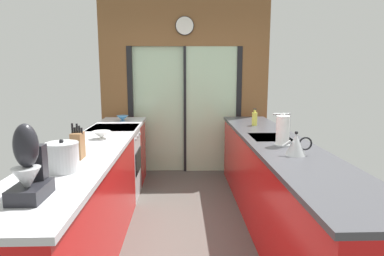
# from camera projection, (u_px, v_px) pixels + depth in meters

# --- Properties ---
(ground_plane) EXTENTS (5.04, 7.60, 0.02)m
(ground_plane) POSITION_uv_depth(u_px,v_px,m) (187.00, 218.00, 3.75)
(ground_plane) COLOR #4C4742
(back_wall_unit) EXTENTS (2.64, 0.12, 2.70)m
(back_wall_unit) POSITION_uv_depth(u_px,v_px,m) (185.00, 77.00, 5.27)
(back_wall_unit) COLOR brown
(back_wall_unit) RESTS_ON ground_plane
(left_counter_run) EXTENTS (0.62, 3.80, 0.92)m
(left_counter_run) POSITION_uv_depth(u_px,v_px,m) (93.00, 193.00, 3.18)
(left_counter_run) COLOR red
(left_counter_run) RESTS_ON ground_plane
(right_counter_run) EXTENTS (0.62, 3.80, 0.92)m
(right_counter_run) POSITION_uv_depth(u_px,v_px,m) (277.00, 185.00, 3.41)
(right_counter_run) COLOR red
(right_counter_run) RESTS_ON ground_plane
(sink_faucet) EXTENTS (0.19, 0.02, 0.26)m
(sink_faucet) POSITION_uv_depth(u_px,v_px,m) (286.00, 121.00, 3.55)
(sink_faucet) COLOR #B7BABC
(sink_faucet) RESTS_ON right_counter_run
(oven_range) EXTENTS (0.60, 0.60, 0.92)m
(oven_range) POSITION_uv_depth(u_px,v_px,m) (115.00, 163.00, 4.28)
(oven_range) COLOR #B7BABC
(oven_range) RESTS_ON ground_plane
(mixing_bowl_near) EXTENTS (0.19, 0.19, 0.08)m
(mixing_bowl_near) POSITION_uv_depth(u_px,v_px,m) (102.00, 135.00, 3.47)
(mixing_bowl_near) COLOR silver
(mixing_bowl_near) RESTS_ON left_counter_run
(mixing_bowl_far) EXTENTS (0.17, 0.17, 0.08)m
(mixing_bowl_far) POSITION_uv_depth(u_px,v_px,m) (123.00, 118.00, 4.72)
(mixing_bowl_far) COLOR teal
(mixing_bowl_far) RESTS_ON left_counter_run
(knife_block) EXTENTS (0.09, 0.14, 0.29)m
(knife_block) POSITION_uv_depth(u_px,v_px,m) (78.00, 145.00, 2.67)
(knife_block) COLOR brown
(knife_block) RESTS_ON left_counter_run
(stand_mixer) EXTENTS (0.17, 0.27, 0.42)m
(stand_mixer) POSITION_uv_depth(u_px,v_px,m) (29.00, 170.00, 1.81)
(stand_mixer) COLOR black
(stand_mixer) RESTS_ON left_counter_run
(stock_pot) EXTENTS (0.23, 0.23, 0.23)m
(stock_pot) POSITION_uv_depth(u_px,v_px,m) (62.00, 157.00, 2.32)
(stock_pot) COLOR #B7BABC
(stock_pot) RESTS_ON left_counter_run
(kettle) EXTENTS (0.25, 0.17, 0.20)m
(kettle) POSITION_uv_depth(u_px,v_px,m) (296.00, 145.00, 2.78)
(kettle) COLOR #B7BABC
(kettle) RESTS_ON right_counter_run
(soap_bottle) EXTENTS (0.07, 0.07, 0.22)m
(soap_bottle) POSITION_uv_depth(u_px,v_px,m) (255.00, 118.00, 4.33)
(soap_bottle) COLOR #D1CC4C
(soap_bottle) RESTS_ON right_counter_run
(paper_towel_roll) EXTENTS (0.14, 0.14, 0.31)m
(paper_towel_roll) POSITION_uv_depth(u_px,v_px,m) (283.00, 131.00, 3.13)
(paper_towel_roll) COLOR #B7BABC
(paper_towel_roll) RESTS_ON right_counter_run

